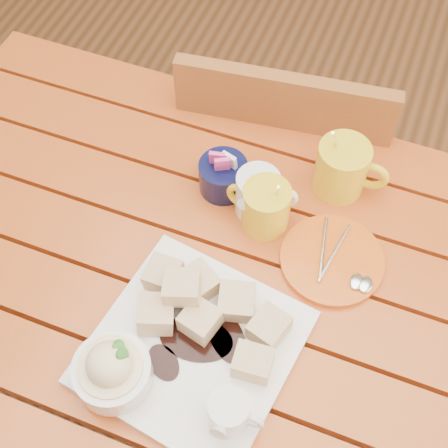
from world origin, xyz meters
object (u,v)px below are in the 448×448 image
at_px(orange_saucer, 333,260).
at_px(chair_far, 281,165).
at_px(coffee_mug_left, 264,206).
at_px(coffee_mug_right, 343,168).
at_px(table, 205,302).
at_px(dessert_plate, 175,349).

distance_m(orange_saucer, chair_far, 0.49).
xyz_separation_m(orange_saucer, chair_far, (-0.19, 0.37, -0.27)).
distance_m(coffee_mug_left, orange_saucer, 0.14).
xyz_separation_m(coffee_mug_left, coffee_mug_right, (0.10, 0.12, 0.01)).
height_order(table, chair_far, chair_far).
xyz_separation_m(table, coffee_mug_left, (0.06, 0.13, 0.15)).
bearing_deg(orange_saucer, dessert_plate, -125.85).
bearing_deg(coffee_mug_left, orange_saucer, -6.71).
relative_size(dessert_plate, orange_saucer, 1.89).
height_order(orange_saucer, chair_far, chair_far).
relative_size(coffee_mug_left, orange_saucer, 0.78).
relative_size(orange_saucer, chair_far, 0.20).
bearing_deg(dessert_plate, orange_saucer, 54.15).
relative_size(coffee_mug_left, coffee_mug_right, 0.89).
relative_size(table, coffee_mug_right, 7.98).
bearing_deg(orange_saucer, table, -153.29).
xyz_separation_m(table, coffee_mug_right, (0.16, 0.25, 0.16)).
bearing_deg(coffee_mug_right, dessert_plate, -111.64).
distance_m(table, coffee_mug_left, 0.21).
height_order(coffee_mug_left, chair_far, coffee_mug_left).
bearing_deg(dessert_plate, coffee_mug_right, 70.23).
xyz_separation_m(dessert_plate, chair_far, (-0.01, 0.61, -0.30)).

